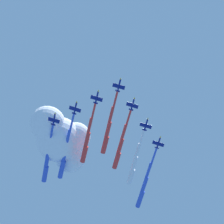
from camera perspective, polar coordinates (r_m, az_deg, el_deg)
name	(u,v)px	position (r m, az deg, el deg)	size (l,w,h in m)	color
jet_lead	(108,130)	(217.09, -0.75, -3.43)	(48.65, 35.08, 4.12)	navy
jet_port_inner	(120,147)	(224.46, 1.52, -6.48)	(47.89, 36.02, 4.10)	navy
jet_starboard_inner	(87,140)	(219.47, -4.66, -5.28)	(47.45, 34.66, 4.15)	navy
jet_port_mid	(134,164)	(228.43, 4.14, -9.56)	(46.14, 33.78, 4.08)	navy
jet_starboard_mid	(65,155)	(227.44, -8.75, -7.81)	(51.85, 39.21, 4.12)	navy
jet_port_outer	(144,185)	(239.18, 6.00, -13.39)	(52.05, 38.61, 4.11)	navy
jet_starboard_outer	(47,161)	(231.32, -11.95, -8.81)	(48.11, 34.56, 4.05)	navy
cloud_puff	(61,139)	(237.99, -9.46, -4.93)	(58.44, 40.17, 35.38)	white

